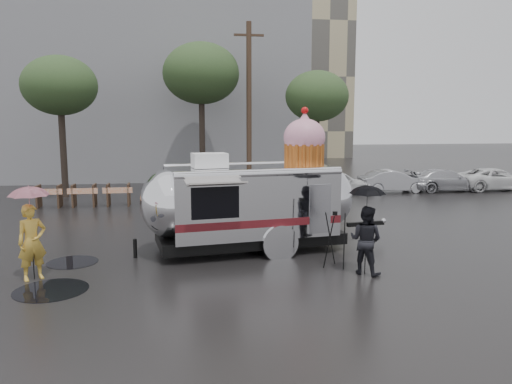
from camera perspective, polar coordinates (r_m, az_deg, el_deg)
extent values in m
plane|color=black|center=(13.69, -3.00, -8.25)|extent=(120.00, 120.00, 0.00)
cylinder|color=black|center=(19.09, -3.55, -3.45)|extent=(2.97, 2.97, 0.01)
cylinder|color=black|center=(14.73, -20.24, -7.54)|extent=(1.37, 1.37, 0.01)
cylinder|color=black|center=(12.62, -22.38, -10.32)|extent=(1.68, 1.68, 0.01)
cube|color=slate|center=(37.24, -13.23, 12.14)|extent=(22.00, 12.00, 13.00)
cylinder|color=#473323|center=(27.32, -0.81, 9.61)|extent=(0.28, 0.28, 9.00)
cube|color=#473323|center=(27.67, -0.82, 17.50)|extent=(1.60, 0.12, 0.12)
cylinder|color=#382D26|center=(26.69, -21.23, 5.69)|extent=(0.32, 0.32, 5.85)
ellipsoid|color=#27401E|center=(26.72, -21.53, 11.26)|extent=(3.64, 3.64, 2.86)
cylinder|color=#382D26|center=(28.09, -6.19, 7.23)|extent=(0.32, 0.32, 6.75)
ellipsoid|color=#27401E|center=(28.19, -6.28, 13.34)|extent=(4.20, 4.20, 3.30)
cylinder|color=#382D26|center=(27.08, 6.89, 5.75)|extent=(0.32, 0.32, 5.40)
ellipsoid|color=#27401E|center=(27.08, 6.98, 10.83)|extent=(3.36, 3.36, 2.64)
cube|color=#473323|center=(24.11, -23.59, -0.47)|extent=(0.08, 0.80, 1.00)
cube|color=#473323|center=(23.90, -21.50, -0.42)|extent=(0.08, 0.80, 1.00)
cube|color=#E5590C|center=(23.60, -22.80, 0.02)|extent=(1.30, 0.04, 0.25)
cube|color=#473323|center=(23.77, -20.09, -0.39)|extent=(0.08, 0.80, 1.00)
cube|color=#473323|center=(23.61, -17.95, -0.35)|extent=(0.08, 0.80, 1.00)
cube|color=#E5590C|center=(23.28, -19.22, 0.10)|extent=(1.30, 0.04, 0.25)
cube|color=#473323|center=(23.52, -16.51, -0.31)|extent=(0.08, 0.80, 1.00)
cube|color=#473323|center=(23.42, -14.33, -0.27)|extent=(0.08, 0.80, 1.00)
cube|color=#E5590C|center=(23.06, -15.55, 0.18)|extent=(1.30, 0.04, 0.25)
imported|color=silver|center=(26.59, 9.47, 1.32)|extent=(4.00, 1.80, 1.40)
imported|color=#B2B2B7|center=(27.67, 15.38, 1.41)|extent=(4.00, 1.80, 1.40)
imported|color=#B2B2B7|center=(29.02, 20.80, 1.51)|extent=(4.20, 1.80, 1.44)
imported|color=silver|center=(30.61, 25.70, 1.62)|extent=(4.40, 1.90, 1.50)
cube|color=silver|center=(14.91, -0.76, -0.85)|extent=(5.09, 3.14, 1.96)
ellipsoid|color=silver|center=(15.73, 7.66, -0.44)|extent=(1.96, 2.71, 1.96)
ellipsoid|color=silver|center=(14.44, -9.94, -1.27)|extent=(1.96, 2.71, 1.96)
cube|color=black|center=(15.13, -0.75, -5.12)|extent=(5.69, 2.91, 0.33)
cylinder|color=black|center=(14.26, 2.61, -5.98)|extent=(0.79, 0.34, 0.76)
cylinder|color=black|center=(16.33, 0.00, -4.11)|extent=(0.79, 0.34, 0.76)
cylinder|color=silver|center=(14.10, 2.82, -5.91)|extent=(1.05, 0.25, 1.05)
cube|color=black|center=(16.58, 12.41, -3.54)|extent=(1.31, 0.31, 0.13)
sphere|color=silver|center=(16.89, 14.36, -3.20)|extent=(0.20, 0.20, 0.17)
cylinder|color=black|center=(14.63, -13.65, -6.28)|extent=(0.12, 0.12, 0.54)
cube|color=#591419|center=(13.82, 0.67, -3.64)|extent=(4.75, 0.69, 0.22)
cube|color=#591419|center=(16.18, -1.97, -1.88)|extent=(4.75, 0.69, 0.22)
cube|color=black|center=(13.36, -4.66, -1.24)|extent=(1.30, 0.21, 0.87)
cube|color=#9D9891|center=(13.03, -4.45, 0.94)|extent=(1.58, 0.75, 0.16)
cube|color=silver|center=(14.36, 7.34, -1.93)|extent=(0.65, 0.12, 1.42)
cube|color=white|center=(14.48, -5.34, 3.62)|extent=(1.07, 0.84, 0.41)
cylinder|color=#C46627|center=(15.32, 5.52, 4.29)|extent=(1.28, 1.28, 0.65)
ellipsoid|color=#E39DB3|center=(15.30, 5.55, 6.24)|extent=(1.42, 1.42, 1.13)
cone|color=#E39DB3|center=(15.29, 5.58, 8.36)|extent=(0.61, 0.61, 0.44)
sphere|color=red|center=(15.29, 5.59, 9.26)|extent=(0.25, 0.25, 0.22)
imported|color=gold|center=(13.36, -24.23, -5.24)|extent=(0.81, 0.74, 1.87)
imported|color=pink|center=(13.18, -24.49, -0.97)|extent=(1.16, 1.16, 0.79)
cylinder|color=black|center=(13.39, -24.20, -5.71)|extent=(0.02, 0.02, 1.65)
imported|color=black|center=(12.95, 12.43, -5.39)|extent=(0.93, 0.92, 1.75)
imported|color=black|center=(12.75, 12.58, -0.79)|extent=(1.11, 1.11, 0.75)
cylinder|color=black|center=(12.96, 12.43, -5.61)|extent=(0.02, 0.02, 1.65)
cylinder|color=black|center=(13.39, 10.05, -5.55)|extent=(0.14, 0.32, 1.46)
cylinder|color=black|center=(13.63, 8.48, -5.27)|extent=(0.33, 0.07, 1.46)
cylinder|color=black|center=(13.20, 8.33, -5.72)|extent=(0.22, 0.27, 1.46)
cube|color=black|center=(13.25, 9.03, -2.41)|extent=(0.15, 0.14, 0.10)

